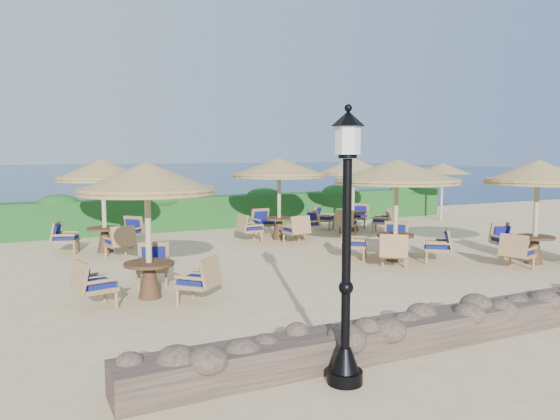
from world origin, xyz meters
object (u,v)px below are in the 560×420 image
object	(u,v)px
cafe_set_1	(396,187)
cafe_set_5	(353,183)
cafe_set_0	(148,203)
cafe_set_4	(279,182)
cafe_set_3	(103,187)
extra_parasol	(442,168)
cafe_set_2	(537,191)
lamp_post	(346,259)

from	to	relation	value
cafe_set_1	cafe_set_5	distance (m)	5.50
cafe_set_0	cafe_set_4	size ratio (longest dim) A/B	0.90
cafe_set_3	cafe_set_1	bearing A→B (deg)	-35.37
cafe_set_3	cafe_set_4	xyz separation A→B (m)	(5.48, -0.09, 0.04)
cafe_set_1	cafe_set_4	world-z (taller)	same
extra_parasol	cafe_set_3	distance (m)	13.93
cafe_set_1	cafe_set_3	size ratio (longest dim) A/B	1.20
cafe_set_5	cafe_set_3	bearing A→B (deg)	-177.35
cafe_set_5	extra_parasol	bearing A→B (deg)	11.70
cafe_set_5	cafe_set_2	bearing A→B (deg)	-82.63
cafe_set_1	cafe_set_3	xyz separation A→B (m)	(-6.60, 4.68, -0.08)
lamp_post	cafe_set_5	world-z (taller)	lamp_post
extra_parasol	cafe_set_1	size ratio (longest dim) A/B	0.74
cafe_set_0	cafe_set_1	distance (m)	6.65
cafe_set_1	cafe_set_2	distance (m)	3.50
cafe_set_3	cafe_set_0	bearing A→B (deg)	-89.96
extra_parasol	cafe_set_0	xyz separation A→B (m)	(-13.85, -6.99, -0.30)
cafe_set_1	cafe_set_0	bearing A→B (deg)	-172.84
cafe_set_3	cafe_set_5	distance (m)	8.69
cafe_set_5	cafe_set_0	bearing A→B (deg)	-145.72
cafe_set_4	cafe_set_5	xyz separation A→B (m)	(3.20, 0.49, -0.16)
lamp_post	cafe_set_4	world-z (taller)	lamp_post
cafe_set_3	cafe_set_4	bearing A→B (deg)	-0.91
extra_parasol	cafe_set_4	world-z (taller)	cafe_set_4
cafe_set_1	cafe_set_4	size ratio (longest dim) A/B	1.06
cafe_set_3	cafe_set_4	distance (m)	5.48
cafe_set_2	cafe_set_4	xyz separation A→B (m)	(-4.10, 6.44, 0.03)
cafe_set_1	lamp_post	bearing A→B (deg)	-132.48
lamp_post	cafe_set_0	distance (m)	5.18
cafe_set_2	lamp_post	bearing A→B (deg)	-154.32
extra_parasol	cafe_set_1	xyz separation A→B (m)	(-7.25, -6.16, -0.24)
cafe_set_1	cafe_set_5	bearing A→B (deg)	67.73
cafe_set_3	cafe_set_2	bearing A→B (deg)	-34.25
cafe_set_1	cafe_set_2	bearing A→B (deg)	-31.68
cafe_set_3	cafe_set_4	world-z (taller)	same
cafe_set_0	cafe_set_5	xyz separation A→B (m)	(8.68, 5.92, -0.14)
cafe_set_4	cafe_set_1	bearing A→B (deg)	-76.34
cafe_set_1	cafe_set_2	xyz separation A→B (m)	(2.98, -1.84, -0.06)
cafe_set_0	cafe_set_3	bearing A→B (deg)	90.04
lamp_post	cafe_set_2	size ratio (longest dim) A/B	1.21
cafe_set_3	extra_parasol	bearing A→B (deg)	6.07
cafe_set_2	cafe_set_4	bearing A→B (deg)	122.48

